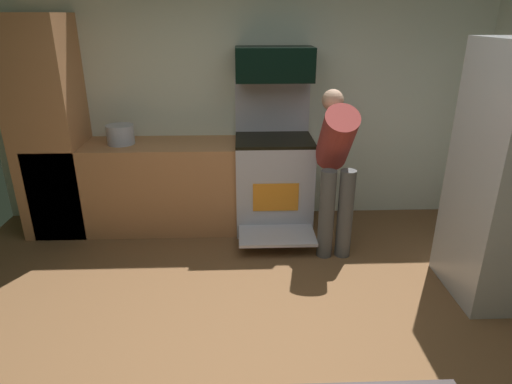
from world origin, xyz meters
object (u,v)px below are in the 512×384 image
microwave (274,64)px  stock_pot (120,135)px  person_cook (336,161)px  oven_range (273,180)px

microwave → stock_pot: 1.64m
person_cook → microwave: bearing=130.3°
oven_range → microwave: bearing=90.0°
person_cook → stock_pot: (-2.02, 0.53, 0.13)m
microwave → person_cook: microwave is taller
person_cook → stock_pot: 2.09m
person_cook → stock_pot: bearing=165.3°
microwave → oven_range: bearing=-90.0°
oven_range → microwave: microwave is taller
microwave → person_cook: bearing=-49.7°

